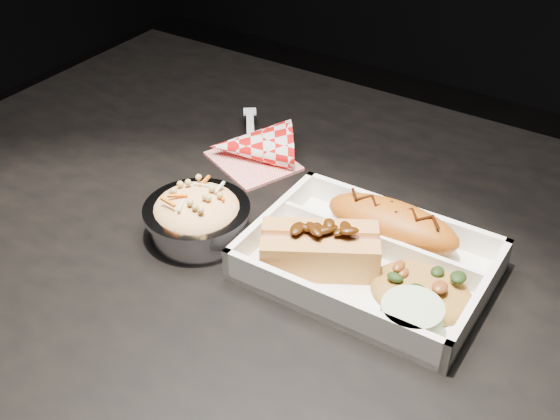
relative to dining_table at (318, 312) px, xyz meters
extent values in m
cube|color=black|center=(0.00, 0.00, 0.08)|extent=(1.20, 0.80, 0.03)
cylinder|color=black|center=(-0.55, 0.35, -0.30)|extent=(0.05, 0.05, 0.72)
cube|color=white|center=(0.06, 0.00, 0.09)|extent=(0.25, 0.18, 0.01)
cube|color=white|center=(0.06, 0.08, 0.11)|extent=(0.25, 0.01, 0.04)
cube|color=white|center=(0.06, -0.09, 0.11)|extent=(0.25, 0.01, 0.04)
cube|color=white|center=(-0.06, 0.00, 0.11)|extent=(0.01, 0.18, 0.04)
cube|color=white|center=(0.18, 0.00, 0.11)|extent=(0.01, 0.18, 0.04)
cube|color=white|center=(0.06, 0.02, 0.11)|extent=(0.23, 0.01, 0.03)
ellipsoid|color=#A24F10|center=(0.06, 0.05, 0.12)|extent=(0.16, 0.06, 0.05)
cube|color=#C58743|center=(0.02, -0.04, 0.12)|extent=(0.12, 0.08, 0.04)
cube|color=#C58743|center=(0.01, -0.01, 0.12)|extent=(0.12, 0.08, 0.04)
cylinder|color=brown|center=(0.01, -0.03, 0.13)|extent=(0.12, 0.08, 0.03)
ellipsoid|color=#AC7731|center=(0.12, -0.01, 0.11)|extent=(0.11, 0.09, 0.03)
cylinder|color=#A7C494|center=(0.13, -0.06, 0.11)|extent=(0.06, 0.06, 0.03)
cylinder|color=silver|center=(-0.13, -0.05, 0.11)|extent=(0.11, 0.11, 0.04)
cylinder|color=silver|center=(-0.13, -0.05, 0.13)|extent=(0.12, 0.12, 0.01)
ellipsoid|color=beige|center=(-0.13, -0.05, 0.13)|extent=(0.10, 0.10, 0.04)
cube|color=red|center=(-0.17, 0.11, 0.09)|extent=(0.14, 0.13, 0.00)
cone|color=red|center=(-0.18, 0.12, 0.11)|extent=(0.15, 0.15, 0.10)
cube|color=white|center=(-0.21, 0.17, 0.11)|extent=(0.04, 0.05, 0.00)
cube|color=white|center=(-0.23, 0.20, 0.11)|extent=(0.03, 0.03, 0.00)
camera|label=1|loc=(0.29, -0.53, 0.59)|focal=45.00mm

